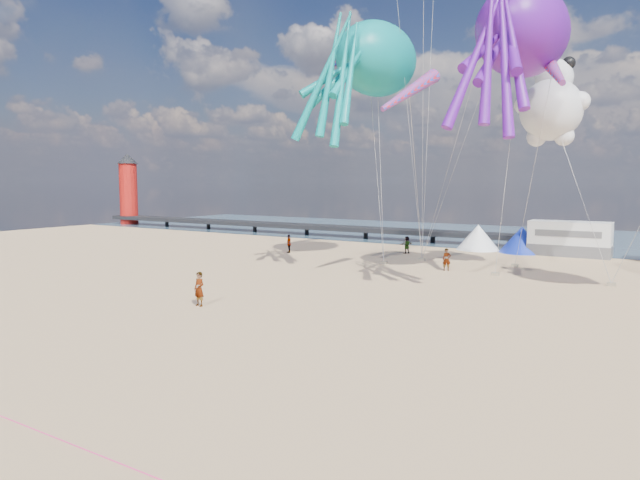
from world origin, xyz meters
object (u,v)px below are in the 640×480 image
(tent_white, at_px, (478,237))
(beachgoer_3, at_px, (289,244))
(sandbag_a, at_px, (384,263))
(windsock_left, at_px, (368,54))
(standing_person, at_px, (199,289))
(sandbag_c, at_px, (611,284))
(lighthouse, at_px, (129,194))
(beachgoer_4, at_px, (407,245))
(sandbag_b, at_px, (495,274))
(tent_blue, at_px, (522,240))
(sandbag_e, at_px, (422,260))
(kite_octopus_purple, at_px, (522,32))
(sandbag_d, at_px, (515,265))
(kite_panda, at_px, (551,110))
(windsock_mid, at_px, (553,69))
(kite_octopus_teal, at_px, (377,59))
(beachgoer_5, at_px, (447,259))
(windsock_right, at_px, (409,92))
(motorhome_0, at_px, (570,239))

(tent_white, height_order, beachgoer_3, tent_white)
(sandbag_a, distance_m, windsock_left, 16.79)
(standing_person, bearing_deg, sandbag_c, 50.09)
(lighthouse, xyz_separation_m, beachgoer_4, (49.39, -10.05, -3.72))
(beachgoer_4, xyz_separation_m, sandbag_b, (10.00, -7.87, -0.67))
(tent_blue, distance_m, sandbag_e, 11.36)
(sandbag_e, bearing_deg, kite_octopus_purple, -37.91)
(lighthouse, distance_m, sandbag_b, 62.19)
(tent_blue, relative_size, sandbag_c, 8.00)
(sandbag_c, xyz_separation_m, kite_octopus_purple, (-5.26, -2.78, 15.31))
(sandbag_b, bearing_deg, sandbag_c, -0.48)
(sandbag_a, bearing_deg, sandbag_d, 23.51)
(sandbag_c, relative_size, kite_panda, 0.07)
(sandbag_a, distance_m, sandbag_e, 3.74)
(beachgoer_3, bearing_deg, tent_blue, 77.24)
(standing_person, distance_m, sandbag_a, 18.81)
(kite_panda, relative_size, windsock_mid, 1.21)
(beachgoer_3, relative_size, kite_octopus_teal, 0.14)
(kite_octopus_teal, bearing_deg, beachgoer_5, 26.99)
(sandbag_e, bearing_deg, sandbag_d, 5.74)
(sandbag_c, relative_size, sandbag_e, 1.00)
(sandbag_b, xyz_separation_m, kite_panda, (2.73, 2.61, 11.21))
(sandbag_c, height_order, windsock_left, windsock_left)
(sandbag_e, height_order, windsock_right, windsock_right)
(sandbag_b, distance_m, windsock_left, 20.20)
(tent_blue, distance_m, sandbag_d, 9.29)
(tent_white, relative_size, beachgoer_5, 2.46)
(beachgoer_5, height_order, windsock_right, windsock_right)
(standing_person, xyz_separation_m, sandbag_a, (1.60, 18.73, -0.79))
(standing_person, height_order, beachgoer_4, standing_person)
(kite_octopus_teal, bearing_deg, windsock_left, 154.01)
(motorhome_0, height_order, windsock_left, windsock_left)
(kite_octopus_teal, bearing_deg, kite_panda, 35.93)
(beachgoer_4, distance_m, beachgoer_5, 9.85)
(motorhome_0, distance_m, windsock_right, 23.83)
(kite_panda, xyz_separation_m, windsock_left, (-14.06, -0.10, 5.32))
(sandbag_a, bearing_deg, beachgoer_3, 170.58)
(beachgoer_3, xyz_separation_m, beachgoer_5, (15.60, -2.22, -0.02))
(motorhome_0, height_order, windsock_mid, windsock_mid)
(tent_white, relative_size, kite_octopus_teal, 0.33)
(beachgoer_5, bearing_deg, sandbag_b, -33.69)
(lighthouse, height_order, windsock_right, windsock_right)
(beachgoer_4, bearing_deg, sandbag_a, 35.05)
(tent_blue, xyz_separation_m, sandbag_c, (8.56, -13.99, -1.09))
(beachgoer_5, xyz_separation_m, sandbag_e, (-3.40, 3.74, -0.70))
(tent_blue, xyz_separation_m, sandbag_d, (1.58, -9.09, -1.09))
(sandbag_b, height_order, kite_octopus_teal, kite_octopus_teal)
(tent_white, height_order, sandbag_c, tent_white)
(standing_person, distance_m, beachgoer_5, 19.48)
(standing_person, xyz_separation_m, kite_panda, (13.23, 20.45, 10.42))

